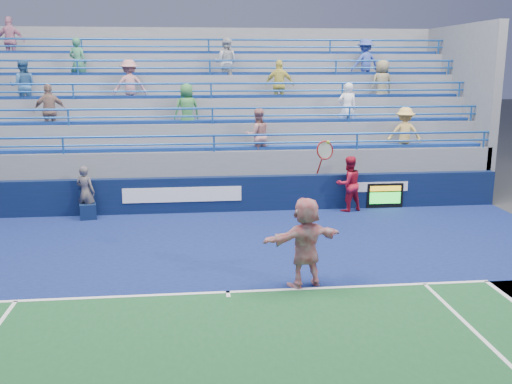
{
  "coord_description": "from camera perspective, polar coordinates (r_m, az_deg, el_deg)",
  "views": [
    {
      "loc": [
        -0.59,
        -10.7,
        4.5
      ],
      "look_at": [
        0.84,
        2.5,
        1.5
      ],
      "focal_mm": 40.0,
      "sensor_mm": 36.0,
      "label": 1
    }
  ],
  "objects": [
    {
      "name": "judge_chair",
      "position": [
        17.57,
        -16.44,
        -1.75
      ],
      "size": [
        0.54,
        0.55,
        0.83
      ],
      "color": "#0C1A3C",
      "rests_on": "ground"
    },
    {
      "name": "line_judge",
      "position": [
        17.56,
        -16.68,
        -0.01
      ],
      "size": [
        0.68,
        0.57,
        1.58
      ],
      "primitive_type": "imported",
      "rotation": [
        0.0,
        0.0,
        2.76
      ],
      "color": "#161C3D",
      "rests_on": "ground"
    },
    {
      "name": "ground",
      "position": [
        11.62,
        -2.83,
        -10.06
      ],
      "size": [
        120.0,
        120.0,
        0.0
      ],
      "primitive_type": "plane",
      "color": "#333538"
    },
    {
      "name": "tennis_player",
      "position": [
        11.69,
        4.99,
        -5.0
      ],
      "size": [
        1.84,
        1.07,
        3.03
      ],
      "color": "white",
      "rests_on": "ground"
    },
    {
      "name": "sponsor_wall",
      "position": [
        17.66,
        -4.1,
        -0.23
      ],
      "size": [
        18.0,
        0.32,
        1.1
      ],
      "color": "#091835",
      "rests_on": "ground"
    },
    {
      "name": "serve_speed_board",
      "position": [
        18.54,
        12.73,
        -0.34
      ],
      "size": [
        1.17,
        0.15,
        0.81
      ],
      "color": "black",
      "rests_on": "ground"
    },
    {
      "name": "ball_girl",
      "position": [
        17.85,
        9.24,
        0.8
      ],
      "size": [
        1.0,
        0.88,
        1.73
      ],
      "primitive_type": "imported",
      "rotation": [
        0.0,
        0.0,
        3.45
      ],
      "color": "#B2142B",
      "rests_on": "ground"
    },
    {
      "name": "bleacher_stand",
      "position": [
        21.19,
        -4.55,
        4.67
      ],
      "size": [
        18.0,
        5.6,
        6.13
      ],
      "color": "slate",
      "rests_on": "ground"
    }
  ]
}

